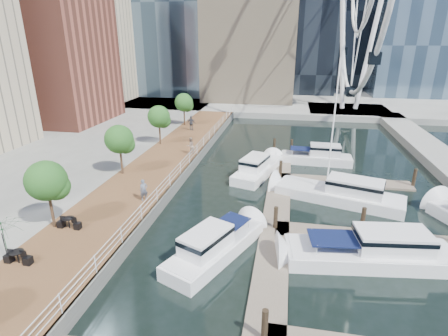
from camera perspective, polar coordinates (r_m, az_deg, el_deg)
ground at (r=19.21m, az=-2.57°, el=-21.10°), size 520.00×520.00×0.00m
boardwalk at (r=33.85m, az=-11.74°, el=-1.34°), size 6.00×60.00×1.00m
seawall at (r=32.86m, az=-6.88°, el=-1.72°), size 0.25×60.00×1.00m
land_far at (r=116.72m, az=9.14°, el=13.94°), size 200.00×114.00×1.00m
pier at (r=67.97m, az=19.60°, el=8.70°), size 14.00×12.00×1.00m
railing at (r=32.53m, az=-7.12°, el=-0.03°), size 0.10×60.00×1.05m
floating_docks at (r=27.30m, az=19.13°, el=-7.53°), size 16.00×34.00×2.60m
street_trees at (r=32.81m, az=-16.75°, el=4.51°), size 2.60×42.60×4.60m
yacht_foreground at (r=23.66m, az=22.47°, el=-13.93°), size 11.18×4.24×2.15m
pedestrian_near at (r=27.52m, az=-12.97°, el=-3.52°), size 0.73×0.72×1.70m
pedestrian_mid at (r=37.96m, az=-5.51°, el=3.63°), size 1.12×1.14×1.85m
pedestrian_far at (r=48.30m, az=-5.36°, el=7.30°), size 1.20×0.61×1.98m
moored_yachts at (r=28.79m, az=18.84°, el=-7.11°), size 25.18×34.72×11.50m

